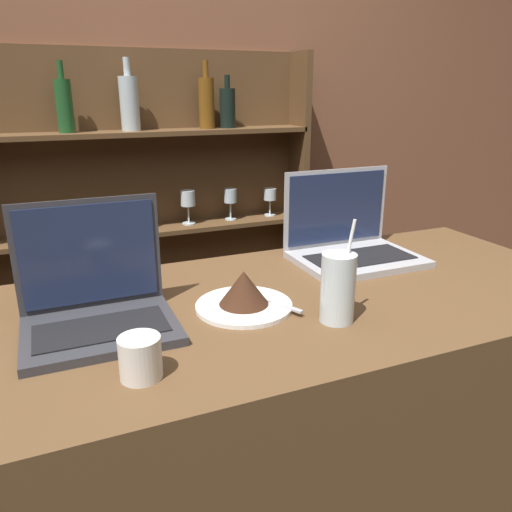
{
  "coord_description": "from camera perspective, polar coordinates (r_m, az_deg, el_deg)",
  "views": [
    {
      "loc": [
        -0.4,
        -0.61,
        1.5
      ],
      "look_at": [
        0.02,
        0.38,
        1.14
      ],
      "focal_mm": 35.0,
      "sensor_mm": 36.0,
      "label": 1
    }
  ],
  "objects": [
    {
      "name": "laptop_near",
      "position": [
        1.06,
        -17.77,
        -4.86
      ],
      "size": [
        0.29,
        0.22,
        0.25
      ],
      "color": "#333338",
      "rests_on": "bar_counter"
    },
    {
      "name": "cake_plate",
      "position": [
        1.1,
        -1.38,
        -4.35
      ],
      "size": [
        0.21,
        0.21,
        0.09
      ],
      "color": "white",
      "rests_on": "bar_counter"
    },
    {
      "name": "bar_counter",
      "position": [
        1.43,
        -0.07,
        -24.89
      ],
      "size": [
        1.74,
        0.69,
        1.04
      ],
      "color": "brown",
      "rests_on": "ground_plane"
    },
    {
      "name": "laptop_far",
      "position": [
        1.44,
        10.67,
        1.75
      ],
      "size": [
        0.34,
        0.25,
        0.24
      ],
      "color": "#ADADB2",
      "rests_on": "bar_counter"
    },
    {
      "name": "water_glass",
      "position": [
        1.04,
        9.34,
        -3.6
      ],
      "size": [
        0.07,
        0.07,
        0.22
      ],
      "color": "silver",
      "rests_on": "bar_counter"
    },
    {
      "name": "back_wall",
      "position": [
        2.29,
        -13.19,
        14.2
      ],
      "size": [
        7.0,
        0.06,
        2.7
      ],
      "color": "brown",
      "rests_on": "ground_plane"
    },
    {
      "name": "coffee_cup",
      "position": [
        0.87,
        -13.09,
        -11.24
      ],
      "size": [
        0.07,
        0.07,
        0.07
      ],
      "color": "silver",
      "rests_on": "bar_counter"
    },
    {
      "name": "back_shelf",
      "position": [
        2.29,
        -12.67,
        2.31
      ],
      "size": [
        1.53,
        0.18,
        1.67
      ],
      "color": "brown",
      "rests_on": "ground_plane"
    }
  ]
}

